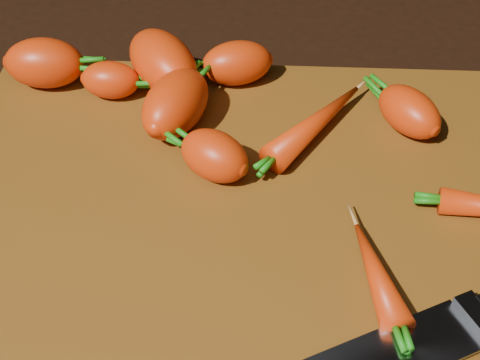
{
  "coord_description": "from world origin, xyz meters",
  "views": [
    {
      "loc": [
        0.02,
        -0.38,
        0.4
      ],
      "look_at": [
        0.0,
        0.01,
        0.03
      ],
      "focal_mm": 50.0,
      "sensor_mm": 36.0,
      "label": 1
    }
  ],
  "objects": [
    {
      "name": "ground",
      "position": [
        0.0,
        0.0,
        -0.01
      ],
      "size": [
        2.0,
        2.0,
        0.01
      ],
      "primitive_type": "cube",
      "color": "black"
    },
    {
      "name": "cutting_board",
      "position": [
        0.0,
        0.0,
        0.01
      ],
      "size": [
        0.5,
        0.4,
        0.01
      ],
      "primitive_type": "cube",
      "color": "brown",
      "rests_on": "ground"
    },
    {
      "name": "carrot_0",
      "position": [
        -0.2,
        0.16,
        0.04
      ],
      "size": [
        0.08,
        0.05,
        0.05
      ],
      "primitive_type": "ellipsoid",
      "rotation": [
        0.0,
        0.0,
        0.01
      ],
      "color": "red",
      "rests_on": "cutting_board"
    },
    {
      "name": "carrot_1",
      "position": [
        -0.02,
        0.03,
        0.03
      ],
      "size": [
        0.07,
        0.07,
        0.04
      ],
      "primitive_type": "ellipsoid",
      "rotation": [
        0.0,
        0.0,
        2.56
      ],
      "color": "red",
      "rests_on": "cutting_board"
    },
    {
      "name": "carrot_2",
      "position": [
        -0.08,
        0.16,
        0.04
      ],
      "size": [
        0.1,
        0.11,
        0.05
      ],
      "primitive_type": "ellipsoid",
      "rotation": [
        0.0,
        0.0,
        -0.95
      ],
      "color": "red",
      "rests_on": "cutting_board"
    },
    {
      "name": "carrot_3",
      "position": [
        -0.06,
        0.1,
        0.04
      ],
      "size": [
        0.08,
        0.1,
        0.05
      ],
      "primitive_type": "ellipsoid",
      "rotation": [
        0.0,
        0.0,
        1.23
      ],
      "color": "red",
      "rests_on": "cutting_board"
    },
    {
      "name": "carrot_4",
      "position": [
        -0.01,
        0.17,
        0.03
      ],
      "size": [
        0.08,
        0.06,
        0.04
      ],
      "primitive_type": "ellipsoid",
      "rotation": [
        0.0,
        0.0,
        3.41
      ],
      "color": "red",
      "rests_on": "cutting_board"
    },
    {
      "name": "carrot_5",
      "position": [
        -0.13,
        0.14,
        0.03
      ],
      "size": [
        0.06,
        0.04,
        0.04
      ],
      "primitive_type": "ellipsoid",
      "rotation": [
        0.0,
        0.0,
        -0.07
      ],
      "color": "red",
      "rests_on": "cutting_board"
    },
    {
      "name": "carrot_6",
      "position": [
        0.15,
        0.1,
        0.03
      ],
      "size": [
        0.07,
        0.08,
        0.04
      ],
      "primitive_type": "ellipsoid",
      "rotation": [
        0.0,
        0.0,
        2.19
      ],
      "color": "red",
      "rests_on": "cutting_board"
    },
    {
      "name": "carrot_7",
      "position": [
        0.06,
        0.09,
        0.03
      ],
      "size": [
        0.1,
        0.12,
        0.03
      ],
      "primitive_type": "ellipsoid",
      "rotation": [
        0.0,
        0.0,
        0.93
      ],
      "color": "red",
      "rests_on": "cutting_board"
    },
    {
      "name": "carrot_9",
      "position": [
        0.1,
        -0.07,
        0.02
      ],
      "size": [
        0.04,
        0.1,
        0.02
      ],
      "primitive_type": "ellipsoid",
      "rotation": [
        0.0,
        0.0,
        1.79
      ],
      "color": "red",
      "rests_on": "cutting_board"
    }
  ]
}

